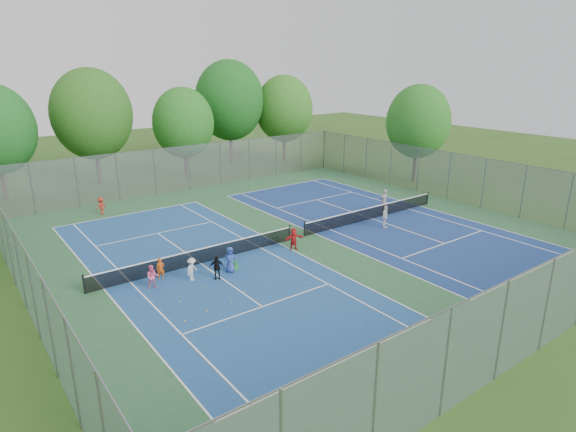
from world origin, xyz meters
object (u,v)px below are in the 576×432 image
Objects in this scene: net_left at (200,256)px; instructor at (384,201)px; ball_crate at (218,263)px; ball_hopper at (235,266)px; net_right at (372,213)px.

net_left is 6.98× the size of instructor.
ball_crate is (0.72, -0.74, -0.32)m from net_left.
ball_hopper reaches higher than ball_crate.
net_right is 39.65× the size of ball_crate.
instructor is at bearing 2.15° from net_left.
ball_crate is 0.18× the size of instructor.
instructor is at bearing 17.75° from net_right.
ball_hopper is at bearing -72.82° from ball_crate.
net_left is 23.88× the size of ball_hopper.
ball_crate is (-13.28, -0.74, -0.32)m from net_right.
instructor is (14.77, 2.56, 0.65)m from ball_hopper.
net_right reaches higher than ball_hopper.
net_left is 1.00× the size of net_right.
net_left is at bearing 5.13° from instructor.
net_right is 2.01m from instructor.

